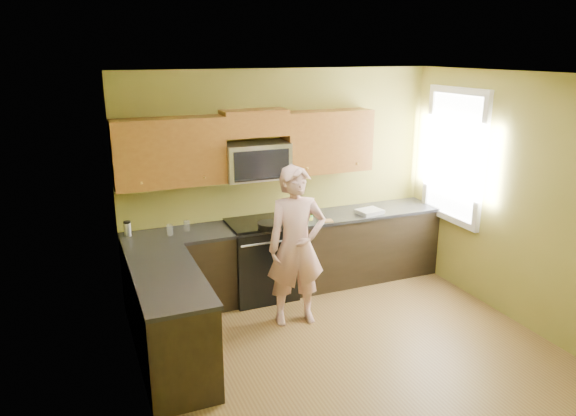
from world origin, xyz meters
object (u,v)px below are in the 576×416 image
butter_tub (308,220)px  travel_mug (128,236)px  woman (296,246)px  frying_pan (270,228)px  stove (261,259)px  microwave (256,178)px

butter_tub → travel_mug: size_ratio=0.68×
woman → butter_tub: (0.46, 0.70, 0.04)m
butter_tub → frying_pan: bearing=-160.8°
woman → stove: bearing=109.3°
microwave → frying_pan: microwave is taller
microwave → butter_tub: microwave is taller
frying_pan → travel_mug: bearing=161.6°
butter_tub → stove: bearing=174.6°
woman → frying_pan: bearing=111.1°
frying_pan → butter_tub: 0.60m
woman → frying_pan: woman is taller
woman → butter_tub: bearing=65.3°
butter_tub → microwave: bearing=163.1°
stove → woman: (0.14, -0.75, 0.40)m
woman → microwave: bearing=107.8°
stove → frying_pan: 0.54m
microwave → travel_mug: bearing=178.4°
travel_mug → woman: bearing=-29.3°
microwave → woman: size_ratio=0.43×
stove → microwave: bearing=90.0°
woman → frying_pan: size_ratio=3.45×
microwave → travel_mug: (-1.50, 0.04, -0.53)m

